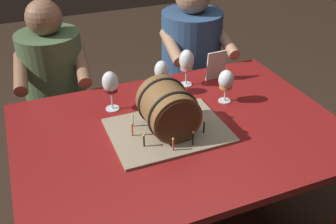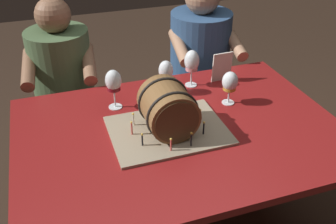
# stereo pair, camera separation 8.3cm
# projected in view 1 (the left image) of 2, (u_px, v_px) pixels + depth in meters

# --- Properties ---
(dining_table) EXTENTS (1.41, 1.00, 0.73)m
(dining_table) POSITION_uv_depth(u_px,v_px,m) (180.00, 146.00, 1.74)
(dining_table) COLOR maroon
(dining_table) RESTS_ON ground
(barrel_cake) EXTENTS (0.50, 0.37, 0.23)m
(barrel_cake) POSITION_uv_depth(u_px,v_px,m) (168.00, 112.00, 1.61)
(barrel_cake) COLOR gray
(barrel_cake) RESTS_ON dining_table
(wine_glass_red) EXTENTS (0.08, 0.08, 0.19)m
(wine_glass_red) POSITION_uv_depth(u_px,v_px,m) (110.00, 84.00, 1.75)
(wine_glass_red) COLOR white
(wine_glass_red) RESTS_ON dining_table
(wine_glass_white) EXTENTS (0.07, 0.07, 0.18)m
(wine_glass_white) POSITION_uv_depth(u_px,v_px,m) (162.00, 72.00, 1.89)
(wine_glass_white) COLOR white
(wine_glass_white) RESTS_ON dining_table
(wine_glass_amber) EXTENTS (0.08, 0.08, 0.17)m
(wine_glass_amber) POSITION_uv_depth(u_px,v_px,m) (226.00, 81.00, 1.83)
(wine_glass_amber) COLOR white
(wine_glass_amber) RESTS_ON dining_table
(wine_glass_rose) EXTENTS (0.08, 0.08, 0.20)m
(wine_glass_rose) POSITION_uv_depth(u_px,v_px,m) (187.00, 62.00, 1.96)
(wine_glass_rose) COLOR white
(wine_glass_rose) RESTS_ON dining_table
(menu_card) EXTENTS (0.11, 0.02, 0.16)m
(menu_card) POSITION_uv_depth(u_px,v_px,m) (216.00, 65.00, 2.04)
(menu_card) COLOR silver
(menu_card) RESTS_ON dining_table
(person_seated_left) EXTENTS (0.41, 0.50, 1.13)m
(person_seated_left) POSITION_uv_depth(u_px,v_px,m) (58.00, 101.00, 2.28)
(person_seated_left) COLOR #2A3A24
(person_seated_left) RESTS_ON ground
(person_seated_right) EXTENTS (0.44, 0.51, 1.16)m
(person_seated_right) POSITION_uv_depth(u_px,v_px,m) (190.00, 72.00, 2.55)
(person_seated_right) COLOR #1B2D46
(person_seated_right) RESTS_ON ground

